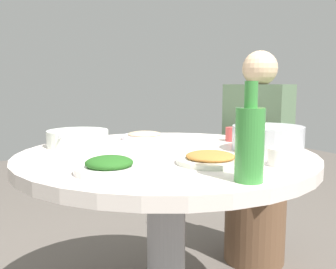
{
  "coord_description": "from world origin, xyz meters",
  "views": [
    {
      "loc": [
        -0.65,
        -1.23,
        1.01
      ],
      "look_at": [
        0.03,
        0.03,
        0.81
      ],
      "focal_mm": 39.12,
      "sensor_mm": 36.0,
      "label": 1
    }
  ],
  "objects_px": {
    "dish_greens": "(109,166)",
    "stool_for_diner_left": "(255,224)",
    "round_dining_table": "(166,189)",
    "tea_cup_far": "(232,134)",
    "dish_noodles": "(145,136)",
    "soup_bowl": "(78,139)",
    "rice_bowl": "(268,137)",
    "diner_left": "(258,132)",
    "green_bottle": "(250,142)",
    "tea_cup_near": "(280,157)",
    "dish_tofu_braise": "(210,158)"
  },
  "relations": [
    {
      "from": "tea_cup_far",
      "to": "stool_for_diner_left",
      "type": "xyz_separation_m",
      "value": [
        0.34,
        0.21,
        -0.57
      ]
    },
    {
      "from": "rice_bowl",
      "to": "tea_cup_near",
      "type": "distance_m",
      "value": 0.28
    },
    {
      "from": "tea_cup_near",
      "to": "tea_cup_far",
      "type": "distance_m",
      "value": 0.51
    },
    {
      "from": "round_dining_table",
      "to": "rice_bowl",
      "type": "bearing_deg",
      "value": -22.51
    },
    {
      "from": "green_bottle",
      "to": "tea_cup_far",
      "type": "xyz_separation_m",
      "value": [
        0.4,
        0.58,
        -0.08
      ]
    },
    {
      "from": "dish_noodles",
      "to": "green_bottle",
      "type": "distance_m",
      "value": 0.85
    },
    {
      "from": "dish_tofu_braise",
      "to": "soup_bowl",
      "type": "bearing_deg",
      "value": 118.84
    },
    {
      "from": "dish_tofu_braise",
      "to": "dish_noodles",
      "type": "bearing_deg",
      "value": 86.63
    },
    {
      "from": "green_bottle",
      "to": "dish_noodles",
      "type": "bearing_deg",
      "value": 84.89
    },
    {
      "from": "diner_left",
      "to": "dish_greens",
      "type": "bearing_deg",
      "value": -153.3
    },
    {
      "from": "dish_noodles",
      "to": "stool_for_diner_left",
      "type": "height_order",
      "value": "dish_noodles"
    },
    {
      "from": "dish_tofu_braise",
      "to": "round_dining_table",
      "type": "bearing_deg",
      "value": 97.38
    },
    {
      "from": "round_dining_table",
      "to": "tea_cup_near",
      "type": "relative_size",
      "value": 14.24
    },
    {
      "from": "round_dining_table",
      "to": "soup_bowl",
      "type": "relative_size",
      "value": 4.45
    },
    {
      "from": "dish_greens",
      "to": "dish_noodles",
      "type": "bearing_deg",
      "value": 56.7
    },
    {
      "from": "soup_bowl",
      "to": "diner_left",
      "type": "relative_size",
      "value": 0.33
    },
    {
      "from": "green_bottle",
      "to": "tea_cup_near",
      "type": "xyz_separation_m",
      "value": [
        0.22,
        0.1,
        -0.08
      ]
    },
    {
      "from": "rice_bowl",
      "to": "stool_for_diner_left",
      "type": "distance_m",
      "value": 0.83
    },
    {
      "from": "tea_cup_near",
      "to": "diner_left",
      "type": "relative_size",
      "value": 0.1
    },
    {
      "from": "dish_noodles",
      "to": "rice_bowl",
      "type": "bearing_deg",
      "value": -58.78
    },
    {
      "from": "soup_bowl",
      "to": "dish_greens",
      "type": "height_order",
      "value": "soup_bowl"
    },
    {
      "from": "dish_greens",
      "to": "tea_cup_near",
      "type": "distance_m",
      "value": 0.54
    },
    {
      "from": "dish_greens",
      "to": "stool_for_diner_left",
      "type": "relative_size",
      "value": 0.49
    },
    {
      "from": "soup_bowl",
      "to": "tea_cup_far",
      "type": "bearing_deg",
      "value": -16.66
    },
    {
      "from": "dish_noodles",
      "to": "diner_left",
      "type": "bearing_deg",
      "value": -3.78
    },
    {
      "from": "dish_greens",
      "to": "green_bottle",
      "type": "distance_m",
      "value": 0.41
    },
    {
      "from": "stool_for_diner_left",
      "to": "diner_left",
      "type": "bearing_deg",
      "value": 0.0
    },
    {
      "from": "round_dining_table",
      "to": "soup_bowl",
      "type": "bearing_deg",
      "value": 132.45
    },
    {
      "from": "tea_cup_far",
      "to": "tea_cup_near",
      "type": "bearing_deg",
      "value": -110.82
    },
    {
      "from": "round_dining_table",
      "to": "dish_noodles",
      "type": "distance_m",
      "value": 0.39
    },
    {
      "from": "stool_for_diner_left",
      "to": "dish_tofu_braise",
      "type": "bearing_deg",
      "value": -141.65
    },
    {
      "from": "round_dining_table",
      "to": "dish_noodles",
      "type": "relative_size",
      "value": 5.14
    },
    {
      "from": "dish_tofu_braise",
      "to": "diner_left",
      "type": "distance_m",
      "value": 0.9
    },
    {
      "from": "dish_tofu_braise",
      "to": "tea_cup_far",
      "type": "relative_size",
      "value": 3.56
    },
    {
      "from": "soup_bowl",
      "to": "diner_left",
      "type": "xyz_separation_m",
      "value": [
        1.0,
        0.01,
        -0.03
      ]
    },
    {
      "from": "dish_noodles",
      "to": "dish_greens",
      "type": "distance_m",
      "value": 0.68
    },
    {
      "from": "round_dining_table",
      "to": "rice_bowl",
      "type": "relative_size",
      "value": 4.07
    },
    {
      "from": "dish_noodles",
      "to": "tea_cup_far",
      "type": "xyz_separation_m",
      "value": [
        0.32,
        -0.25,
        0.02
      ]
    },
    {
      "from": "dish_tofu_braise",
      "to": "tea_cup_far",
      "type": "height_order",
      "value": "tea_cup_far"
    },
    {
      "from": "dish_greens",
      "to": "stool_for_diner_left",
      "type": "bearing_deg",
      "value": 26.7
    },
    {
      "from": "rice_bowl",
      "to": "diner_left",
      "type": "relative_size",
      "value": 0.37
    },
    {
      "from": "diner_left",
      "to": "stool_for_diner_left",
      "type": "bearing_deg",
      "value": 0.0
    },
    {
      "from": "dish_noodles",
      "to": "diner_left",
      "type": "xyz_separation_m",
      "value": [
        0.67,
        -0.04,
        -0.02
      ]
    },
    {
      "from": "rice_bowl",
      "to": "green_bottle",
      "type": "distance_m",
      "value": 0.51
    },
    {
      "from": "green_bottle",
      "to": "dish_greens",
      "type": "bearing_deg",
      "value": 137.85
    },
    {
      "from": "tea_cup_near",
      "to": "tea_cup_far",
      "type": "xyz_separation_m",
      "value": [
        0.18,
        0.48,
        0.0
      ]
    },
    {
      "from": "round_dining_table",
      "to": "tea_cup_far",
      "type": "distance_m",
      "value": 0.44
    },
    {
      "from": "dish_tofu_braise",
      "to": "green_bottle",
      "type": "bearing_deg",
      "value": -99.46
    },
    {
      "from": "rice_bowl",
      "to": "dish_greens",
      "type": "xyz_separation_m",
      "value": [
        -0.68,
        -0.06,
        -0.03
      ]
    },
    {
      "from": "green_bottle",
      "to": "diner_left",
      "type": "xyz_separation_m",
      "value": [
        0.74,
        0.79,
        -0.11
      ]
    }
  ]
}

